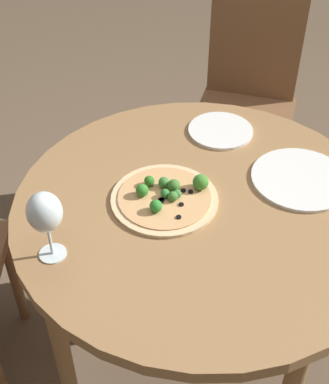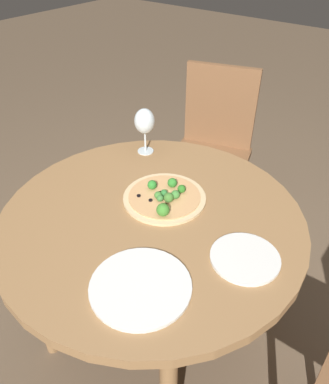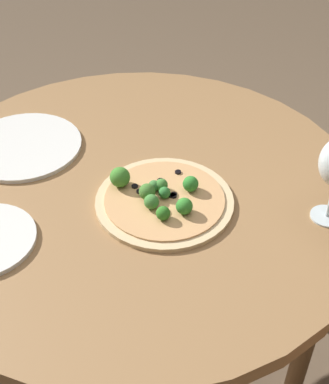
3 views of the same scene
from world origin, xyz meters
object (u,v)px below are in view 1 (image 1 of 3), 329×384
plate_near (300,179)px  plate_far (220,131)px  wine_glass (45,213)px  pizza (166,196)px  chair (246,101)px

plate_near → plate_far: (-0.17, -0.27, 0.00)m
wine_glass → plate_near: wine_glass is taller
pizza → wine_glass: 0.36m
plate_near → plate_far: same height
wine_glass → plate_near: size_ratio=0.69×
wine_glass → pizza: bearing=141.8°
chair → plate_far: size_ratio=4.50×
pizza → plate_near: 0.39m
plate_near → plate_far: size_ratio=1.36×
chair → pizza: size_ratio=3.15×
chair → wine_glass: bearing=-104.4°
pizza → plate_near: (-0.19, 0.34, -0.01)m
wine_glass → chair: bearing=165.9°
chair → plate_near: bearing=-71.2°
pizza → plate_far: bearing=167.7°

